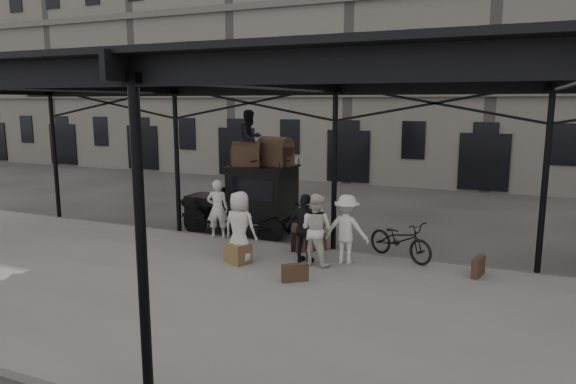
% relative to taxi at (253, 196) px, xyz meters
% --- Properties ---
extents(ground, '(120.00, 120.00, 0.00)m').
position_rel_taxi_xyz_m(ground, '(2.95, -3.04, -1.20)').
color(ground, '#383533').
rests_on(ground, ground).
extents(platform, '(28.00, 8.00, 0.15)m').
position_rel_taxi_xyz_m(platform, '(2.95, -5.04, -1.13)').
color(platform, slate).
rests_on(platform, ground).
extents(canopy, '(22.50, 9.00, 4.74)m').
position_rel_taxi_xyz_m(canopy, '(2.95, -4.76, 3.39)').
color(canopy, black).
rests_on(canopy, ground).
extents(building_frontage, '(64.00, 8.00, 14.00)m').
position_rel_taxi_xyz_m(building_frontage, '(2.95, 14.96, 5.80)').
color(building_frontage, slate).
rests_on(building_frontage, ground).
extents(taxi, '(3.65, 1.55, 2.18)m').
position_rel_taxi_xyz_m(taxi, '(0.00, 0.00, 0.00)').
color(taxi, black).
rests_on(taxi, ground).
extents(porter_left, '(0.73, 0.60, 1.72)m').
position_rel_taxi_xyz_m(porter_left, '(-0.54, -1.24, -0.20)').
color(porter_left, beige).
rests_on(porter_left, platform).
extents(porter_midleft, '(0.96, 0.81, 1.76)m').
position_rel_taxi_xyz_m(porter_midleft, '(2.98, -2.50, -0.17)').
color(porter_midleft, silver).
rests_on(porter_midleft, platform).
extents(porter_centre, '(0.89, 0.60, 1.78)m').
position_rel_taxi_xyz_m(porter_centre, '(1.18, -3.05, -0.16)').
color(porter_centre, beige).
rests_on(porter_centre, platform).
extents(porter_official, '(1.06, 0.55, 1.73)m').
position_rel_taxi_xyz_m(porter_official, '(2.70, -2.47, -0.19)').
color(porter_official, black).
rests_on(porter_official, platform).
extents(porter_right, '(1.12, 0.65, 1.72)m').
position_rel_taxi_xyz_m(porter_right, '(3.64, -2.11, -0.20)').
color(porter_right, silver).
rests_on(porter_right, platform).
extents(bicycle, '(2.01, 1.47, 1.01)m').
position_rel_taxi_xyz_m(bicycle, '(4.79, -1.24, -0.55)').
color(bicycle, black).
rests_on(bicycle, platform).
extents(porter_roof, '(0.87, 0.98, 1.67)m').
position_rel_taxi_xyz_m(porter_roof, '(-0.03, -0.10, 1.81)').
color(porter_roof, black).
rests_on(porter_roof, taxi).
extents(steamer_trunk_roof_near, '(0.96, 0.75, 0.62)m').
position_rel_taxi_xyz_m(steamer_trunk_roof_near, '(-0.08, -0.25, 1.28)').
color(steamer_trunk_roof_near, '#483221').
rests_on(steamer_trunk_roof_near, taxi).
extents(steamer_trunk_roof_far, '(1.11, 0.84, 0.73)m').
position_rel_taxi_xyz_m(steamer_trunk_roof_far, '(0.67, 0.20, 1.34)').
color(steamer_trunk_roof_far, '#483221').
rests_on(steamer_trunk_roof_far, taxi).
extents(steamer_trunk_platform, '(0.99, 0.95, 0.63)m').
position_rel_taxi_xyz_m(steamer_trunk_platform, '(2.36, -1.34, -0.74)').
color(steamer_trunk_platform, '#483221').
rests_on(steamer_trunk_platform, platform).
extents(wicker_hamper, '(0.73, 0.66, 0.50)m').
position_rel_taxi_xyz_m(wicker_hamper, '(1.16, -3.12, -0.80)').
color(wicker_hamper, olive).
rests_on(wicker_hamper, platform).
extents(suitcase_upright, '(0.28, 0.62, 0.45)m').
position_rel_taxi_xyz_m(suitcase_upright, '(6.70, -1.85, -0.83)').
color(suitcase_upright, '#483221').
rests_on(suitcase_upright, platform).
extents(suitcase_flat, '(0.57, 0.48, 0.40)m').
position_rel_taxi_xyz_m(suitcase_flat, '(2.99, -3.83, -0.85)').
color(suitcase_flat, '#483221').
rests_on(suitcase_flat, platform).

